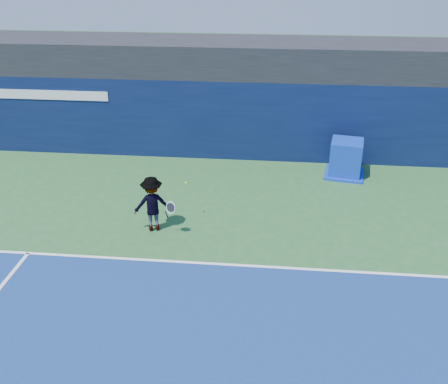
{
  "coord_description": "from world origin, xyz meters",
  "views": [
    {
      "loc": [
        1.35,
        -7.65,
        7.46
      ],
      "look_at": [
        0.07,
        5.2,
        1.0
      ],
      "focal_mm": 40.0,
      "sensor_mm": 36.0,
      "label": 1
    }
  ],
  "objects": [
    {
      "name": "stadium_band",
      "position": [
        0.0,
        11.5,
        3.6
      ],
      "size": [
        36.0,
        3.0,
        1.2
      ],
      "primitive_type": "cube",
      "color": "black",
      "rests_on": "back_wall_assembly"
    },
    {
      "name": "tennis_ball",
      "position": [
        -1.06,
        5.29,
        1.2
      ],
      "size": [
        0.07,
        0.07,
        0.07
      ],
      "color": "#AED117",
      "rests_on": "ground"
    },
    {
      "name": "tennis_player",
      "position": [
        -1.91,
        4.59,
        0.83
      ],
      "size": [
        1.34,
        0.87,
        1.65
      ],
      "color": "white",
      "rests_on": "ground"
    },
    {
      "name": "ground",
      "position": [
        0.0,
        0.0,
        0.0
      ],
      "size": [
        80.0,
        80.0,
        0.0
      ],
      "primitive_type": "plane",
      "color": "#295D2C",
      "rests_on": "ground"
    },
    {
      "name": "equipment_cart",
      "position": [
        4.03,
        9.0,
        0.59
      ],
      "size": [
        1.55,
        1.55,
        1.29
      ],
      "color": "#0C2EA9",
      "rests_on": "ground"
    },
    {
      "name": "back_wall_assembly",
      "position": [
        -0.0,
        10.5,
        1.5
      ],
      "size": [
        36.0,
        1.03,
        3.0
      ],
      "color": "#0A153A",
      "rests_on": "ground"
    },
    {
      "name": "baseline",
      "position": [
        0.0,
        3.0,
        0.01
      ],
      "size": [
        24.0,
        0.1,
        0.01
      ],
      "primitive_type": "cube",
      "color": "white",
      "rests_on": "ground"
    }
  ]
}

